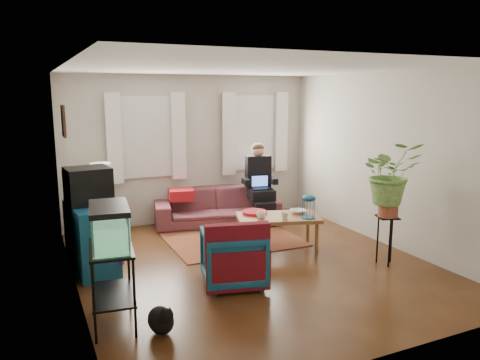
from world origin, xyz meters
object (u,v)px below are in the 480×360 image
armchair (233,255)px  coffee_table (278,232)px  plant_stand (386,240)px  aquarium_stand (113,286)px  side_table (103,219)px  sofa (217,201)px  dresser (92,238)px

armchair → coffee_table: 1.49m
coffee_table → plant_stand: (1.01, -1.18, 0.08)m
aquarium_stand → side_table: bearing=90.3°
sofa → armchair: sofa is taller
armchair → dresser: bearing=-25.1°
side_table → dresser: size_ratio=0.66×
aquarium_stand → plant_stand: (3.66, 0.18, -0.08)m
sofa → aquarium_stand: bearing=-115.6°
armchair → sofa: bearing=-94.1°
dresser → sofa: bearing=23.7°
armchair → side_table: bearing=-51.6°
sofa → side_table: (-1.96, -0.04, -0.10)m
dresser → plant_stand: 3.92m
side_table → dresser: bearing=-104.6°
side_table → sofa: bearing=1.2°
sofa → side_table: bearing=-166.5°
plant_stand → coffee_table: bearing=130.5°
dresser → plant_stand: (3.65, -1.44, -0.11)m
sofa → armchair: (-0.81, -2.54, -0.05)m
side_table → dresser: 1.35m
armchair → plant_stand: 2.17m
dresser → coffee_table: dresser is taller
sofa → aquarium_stand: (-2.31, -2.97, -0.01)m
side_table → plant_stand: plant_stand is taller
side_table → aquarium_stand: bearing=-96.8°
sofa → coffee_table: (0.34, -1.60, -0.17)m
coffee_table → plant_stand: 1.56m
side_table → coffee_table: bearing=-34.1°
coffee_table → plant_stand: plant_stand is taller
armchair → coffee_table: size_ratio=0.62×
aquarium_stand → sofa: bearing=59.2°
aquarium_stand → coffee_table: 2.98m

